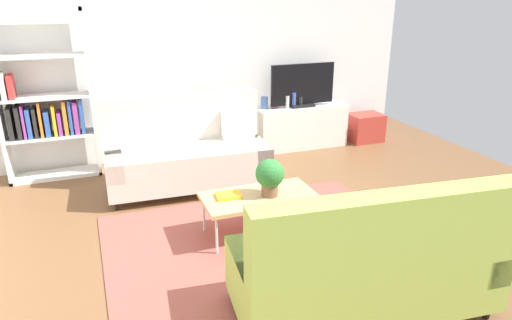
% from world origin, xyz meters
% --- Properties ---
extents(ground_plane, '(7.68, 7.68, 0.00)m').
position_xyz_m(ground_plane, '(0.00, 0.00, 0.00)').
color(ground_plane, brown).
extents(wall_far, '(6.40, 0.12, 2.90)m').
position_xyz_m(wall_far, '(0.00, 2.80, 1.45)').
color(wall_far, white).
rests_on(wall_far, ground_plane).
extents(area_rug, '(2.90, 2.20, 0.01)m').
position_xyz_m(area_rug, '(-0.15, -0.07, 0.01)').
color(area_rug, '#9E4C42').
rests_on(area_rug, ground_plane).
extents(couch_beige, '(1.94, 0.93, 1.10)m').
position_xyz_m(couch_beige, '(-0.48, 1.55, 0.44)').
color(couch_beige, beige).
rests_on(couch_beige, ground_plane).
extents(couch_green, '(1.97, 1.03, 1.10)m').
position_xyz_m(couch_green, '(0.18, -1.29, 0.44)').
color(couch_green, '#A3BC4C').
rests_on(couch_green, ground_plane).
extents(coffee_table, '(1.10, 0.56, 0.42)m').
position_xyz_m(coffee_table, '(-0.10, 0.13, 0.39)').
color(coffee_table, tan).
rests_on(coffee_table, ground_plane).
extents(tv_console, '(1.40, 0.44, 0.64)m').
position_xyz_m(tv_console, '(1.48, 2.46, 0.32)').
color(tv_console, silver).
rests_on(tv_console, ground_plane).
extents(tv, '(1.00, 0.20, 0.64)m').
position_xyz_m(tv, '(1.48, 2.44, 0.95)').
color(tv, black).
rests_on(tv, tv_console).
extents(bookshelf, '(1.10, 0.36, 2.10)m').
position_xyz_m(bookshelf, '(-2.05, 2.48, 0.97)').
color(bookshelf, white).
rests_on(bookshelf, ground_plane).
extents(storage_trunk, '(0.52, 0.40, 0.44)m').
position_xyz_m(storage_trunk, '(2.58, 2.36, 0.22)').
color(storage_trunk, '#B2382D').
rests_on(storage_trunk, ground_plane).
extents(potted_plant, '(0.28, 0.28, 0.37)m').
position_xyz_m(potted_plant, '(0.00, 0.09, 0.63)').
color(potted_plant, brown).
rests_on(potted_plant, coffee_table).
extents(table_book_0, '(0.26, 0.20, 0.03)m').
position_xyz_m(table_book_0, '(-0.38, 0.20, 0.43)').
color(table_book_0, gold).
rests_on(table_book_0, coffee_table).
extents(vase_0, '(0.10, 0.10, 0.18)m').
position_xyz_m(vase_0, '(0.90, 2.51, 0.73)').
color(vase_0, '#4C72B2').
rests_on(vase_0, tv_console).
extents(vase_1, '(0.11, 0.11, 0.18)m').
position_xyz_m(vase_1, '(1.06, 2.51, 0.73)').
color(vase_1, '#B24C4C').
rests_on(vase_1, tv_console).
extents(bottle_0, '(0.06, 0.06, 0.18)m').
position_xyz_m(bottle_0, '(1.23, 2.42, 0.73)').
color(bottle_0, silver).
rests_on(bottle_0, tv_console).
extents(bottle_1, '(0.06, 0.06, 0.23)m').
position_xyz_m(bottle_1, '(1.33, 2.42, 0.75)').
color(bottle_1, '#3359B2').
rests_on(bottle_1, tv_console).
extents(bottle_2, '(0.06, 0.06, 0.16)m').
position_xyz_m(bottle_2, '(1.44, 2.42, 0.72)').
color(bottle_2, '#262626').
rests_on(bottle_2, tv_console).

